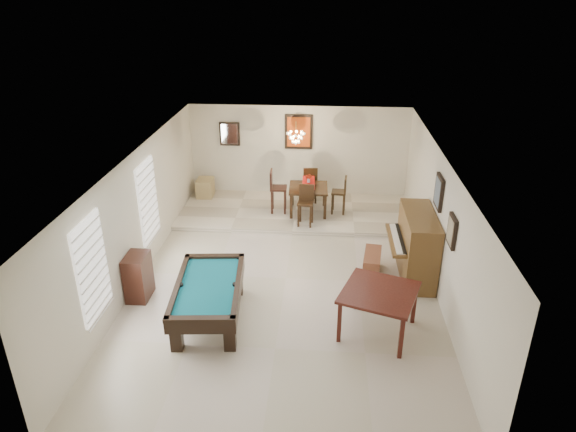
# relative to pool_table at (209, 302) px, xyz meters

# --- Properties ---
(ground_plane) EXTENTS (6.00, 9.00, 0.02)m
(ground_plane) POSITION_rel_pool_table_xyz_m (1.27, 1.50, -0.36)
(ground_plane) COLOR beige
(wall_back) EXTENTS (6.00, 0.04, 2.60)m
(wall_back) POSITION_rel_pool_table_xyz_m (1.27, 6.00, 0.95)
(wall_back) COLOR silver
(wall_back) RESTS_ON ground_plane
(wall_front) EXTENTS (6.00, 0.04, 2.60)m
(wall_front) POSITION_rel_pool_table_xyz_m (1.27, -3.00, 0.95)
(wall_front) COLOR silver
(wall_front) RESTS_ON ground_plane
(wall_left) EXTENTS (0.04, 9.00, 2.60)m
(wall_left) POSITION_rel_pool_table_xyz_m (-1.73, 1.50, 0.95)
(wall_left) COLOR silver
(wall_left) RESTS_ON ground_plane
(wall_right) EXTENTS (0.04, 9.00, 2.60)m
(wall_right) POSITION_rel_pool_table_xyz_m (4.27, 1.50, 0.95)
(wall_right) COLOR silver
(wall_right) RESTS_ON ground_plane
(ceiling) EXTENTS (6.00, 9.00, 0.04)m
(ceiling) POSITION_rel_pool_table_xyz_m (1.27, 1.50, 2.25)
(ceiling) COLOR white
(ceiling) RESTS_ON wall_back
(dining_step) EXTENTS (6.00, 2.50, 0.12)m
(dining_step) POSITION_rel_pool_table_xyz_m (1.27, 4.75, -0.29)
(dining_step) COLOR beige
(dining_step) RESTS_ON ground_plane
(window_left_front) EXTENTS (0.06, 1.00, 1.70)m
(window_left_front) POSITION_rel_pool_table_xyz_m (-1.70, -0.70, 1.05)
(window_left_front) COLOR white
(window_left_front) RESTS_ON wall_left
(window_left_rear) EXTENTS (0.06, 1.00, 1.70)m
(window_left_rear) POSITION_rel_pool_table_xyz_m (-1.70, 2.10, 1.05)
(window_left_rear) COLOR white
(window_left_rear) RESTS_ON wall_left
(pool_table) EXTENTS (1.34, 2.22, 0.71)m
(pool_table) POSITION_rel_pool_table_xyz_m (0.00, 0.00, 0.00)
(pool_table) COLOR black
(pool_table) RESTS_ON ground_plane
(square_table) EXTENTS (1.54, 1.54, 0.83)m
(square_table) POSITION_rel_pool_table_xyz_m (3.00, -0.15, 0.06)
(square_table) COLOR #35120D
(square_table) RESTS_ON ground_plane
(upright_piano) EXTENTS (0.94, 1.68, 1.40)m
(upright_piano) POSITION_rel_pool_table_xyz_m (3.78, 1.82, 0.34)
(upright_piano) COLOR brown
(upright_piano) RESTS_ON ground_plane
(piano_bench) EXTENTS (0.45, 0.90, 0.48)m
(piano_bench) POSITION_rel_pool_table_xyz_m (3.05, 1.82, -0.11)
(piano_bench) COLOR brown
(piano_bench) RESTS_ON ground_plane
(apothecary_chest) EXTENTS (0.40, 0.61, 0.91)m
(apothecary_chest) POSITION_rel_pool_table_xyz_m (-1.51, 0.61, 0.10)
(apothecary_chest) COLOR black
(apothecary_chest) RESTS_ON ground_plane
(dining_table) EXTENTS (1.01, 1.01, 0.81)m
(dining_table) POSITION_rel_pool_table_xyz_m (1.60, 4.65, 0.17)
(dining_table) COLOR black
(dining_table) RESTS_ON dining_step
(flower_vase) EXTENTS (0.13, 0.13, 0.22)m
(flower_vase) POSITION_rel_pool_table_xyz_m (1.60, 4.65, 0.69)
(flower_vase) COLOR #A5250E
(flower_vase) RESTS_ON dining_table
(dining_chair_south) EXTENTS (0.41, 0.41, 1.01)m
(dining_chair_south) POSITION_rel_pool_table_xyz_m (1.56, 3.86, 0.27)
(dining_chair_south) COLOR black
(dining_chair_south) RESTS_ON dining_step
(dining_chair_north) EXTENTS (0.41, 0.41, 1.01)m
(dining_chair_north) POSITION_rel_pool_table_xyz_m (1.62, 5.36, 0.27)
(dining_chair_north) COLOR black
(dining_chair_north) RESTS_ON dining_step
(dining_chair_west) EXTENTS (0.43, 0.43, 1.13)m
(dining_chair_west) POSITION_rel_pool_table_xyz_m (0.84, 4.62, 0.33)
(dining_chair_west) COLOR black
(dining_chair_west) RESTS_ON dining_step
(dining_chair_east) EXTENTS (0.39, 0.39, 0.98)m
(dining_chair_east) POSITION_rel_pool_table_xyz_m (2.38, 4.67, 0.25)
(dining_chair_east) COLOR black
(dining_chair_east) RESTS_ON dining_step
(corner_bench) EXTENTS (0.46, 0.57, 0.50)m
(corner_bench) POSITION_rel_pool_table_xyz_m (-1.31, 5.52, 0.01)
(corner_bench) COLOR tan
(corner_bench) RESTS_ON dining_step
(chandelier) EXTENTS (0.44, 0.44, 0.60)m
(chandelier) POSITION_rel_pool_table_xyz_m (1.27, 4.70, 1.85)
(chandelier) COLOR #FFE5B2
(chandelier) RESTS_ON ceiling
(back_painting) EXTENTS (0.75, 0.06, 0.95)m
(back_painting) POSITION_rel_pool_table_xyz_m (1.27, 5.96, 1.55)
(back_painting) COLOR #D84C14
(back_painting) RESTS_ON wall_back
(back_mirror) EXTENTS (0.55, 0.06, 0.65)m
(back_mirror) POSITION_rel_pool_table_xyz_m (-0.63, 5.96, 1.45)
(back_mirror) COLOR white
(back_mirror) RESTS_ON wall_back
(right_picture_upper) EXTENTS (0.06, 0.55, 0.65)m
(right_picture_upper) POSITION_rel_pool_table_xyz_m (4.23, 1.80, 1.55)
(right_picture_upper) COLOR slate
(right_picture_upper) RESTS_ON wall_right
(right_picture_lower) EXTENTS (0.06, 0.45, 0.55)m
(right_picture_lower) POSITION_rel_pool_table_xyz_m (4.23, 0.50, 1.35)
(right_picture_lower) COLOR gray
(right_picture_lower) RESTS_ON wall_right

